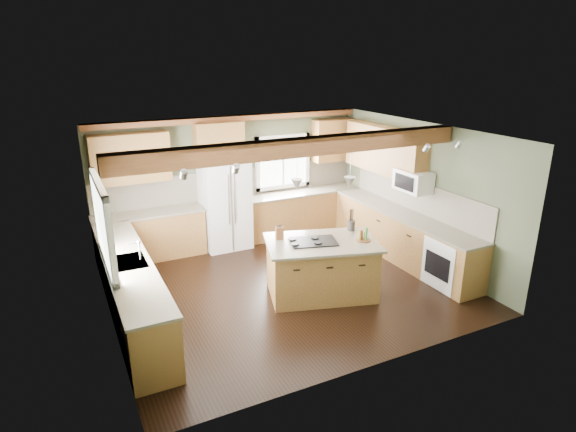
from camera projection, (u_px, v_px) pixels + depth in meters
name	position (u px, v px, depth m)	size (l,w,h in m)	color
floor	(285.00, 285.00, 8.22)	(5.60, 5.60, 0.00)	black
ceiling	(285.00, 133.00, 7.38)	(5.60, 5.60, 0.00)	silver
wall_back	(232.00, 179.00, 9.92)	(5.60, 5.60, 0.00)	#465039
wall_left	(103.00, 242.00, 6.62)	(5.00, 5.00, 0.00)	#465039
wall_right	(419.00, 192.00, 8.98)	(5.00, 5.00, 0.00)	#465039
ceiling_beam	(301.00, 147.00, 6.98)	(5.55, 0.26, 0.26)	brown
soffit_trim	(231.00, 119.00, 9.44)	(5.55, 0.20, 0.10)	brown
backsplash_back	(232.00, 183.00, 9.94)	(5.58, 0.03, 0.58)	brown
backsplash_right	(417.00, 196.00, 9.04)	(0.03, 3.70, 0.58)	brown
base_cab_back_left	(151.00, 236.00, 9.19)	(2.02, 0.60, 0.88)	brown
counter_back_left	(148.00, 213.00, 9.04)	(2.06, 0.64, 0.04)	brown
base_cab_back_right	(302.00, 212.00, 10.57)	(2.62, 0.60, 0.88)	brown
counter_back_right	(302.00, 192.00, 10.42)	(2.66, 0.64, 0.04)	brown
base_cab_left	(131.00, 291.00, 7.07)	(0.60, 3.70, 0.88)	brown
counter_left	(128.00, 263.00, 6.92)	(0.64, 3.74, 0.04)	brown
base_cab_right	(401.00, 237.00, 9.17)	(0.60, 3.70, 0.88)	brown
counter_right	(403.00, 214.00, 9.02)	(0.64, 3.74, 0.04)	brown
upper_cab_back_left	(130.00, 158.00, 8.73)	(1.40, 0.35, 0.90)	brown
upper_cab_over_fridge	(219.00, 140.00, 9.37)	(0.96, 0.35, 0.70)	brown
upper_cab_right	(385.00, 150.00, 9.46)	(0.35, 2.20, 0.90)	brown
upper_cab_back_corner	(333.00, 140.00, 10.53)	(0.90, 0.35, 0.90)	brown
window_left	(102.00, 223.00, 6.59)	(0.04, 1.60, 1.05)	white
window_back	(282.00, 162.00, 10.31)	(1.10, 0.04, 1.00)	white
sink	(128.00, 263.00, 6.92)	(0.50, 0.65, 0.03)	#262628
faucet	(140.00, 251.00, 6.95)	(0.02, 0.02, 0.28)	#B2B2B7
dishwasher	(149.00, 336.00, 5.98)	(0.60, 0.60, 0.84)	white
oven	(451.00, 262.00, 8.07)	(0.60, 0.72, 0.84)	white
microwave	(413.00, 181.00, 8.76)	(0.40, 0.70, 0.38)	white
pendant_left	(297.00, 184.00, 7.27)	(0.18, 0.18, 0.16)	#B2B2B7
pendant_right	(350.00, 182.00, 7.40)	(0.18, 0.18, 0.16)	#B2B2B7
refrigerator	(225.00, 204.00, 9.60)	(0.90, 0.74, 1.80)	white
island	(321.00, 269.00, 7.80)	(1.66, 1.02, 0.88)	brown
island_top	(322.00, 243.00, 7.65)	(1.77, 1.13, 0.04)	brown
cooktop	(314.00, 242.00, 7.62)	(0.72, 0.48, 0.02)	black
knife_block	(279.00, 233.00, 7.71)	(0.12, 0.09, 0.21)	brown
utensil_crock	(351.00, 225.00, 8.11)	(0.13, 0.13, 0.17)	#483D3A
bottle_tray	(364.00, 234.00, 7.65)	(0.23, 0.23, 0.21)	brown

